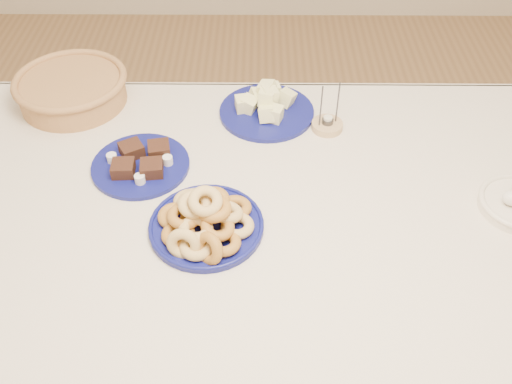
% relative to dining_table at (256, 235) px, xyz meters
% --- Properties ---
extents(ground, '(5.00, 5.00, 0.00)m').
position_rel_dining_table_xyz_m(ground, '(0.00, 0.00, -0.64)').
color(ground, olive).
rests_on(ground, ground).
extents(dining_table, '(1.71, 1.11, 0.75)m').
position_rel_dining_table_xyz_m(dining_table, '(0.00, 0.00, 0.00)').
color(dining_table, brown).
rests_on(dining_table, ground).
extents(donut_platter, '(0.35, 0.35, 0.13)m').
position_rel_dining_table_xyz_m(donut_platter, '(-0.12, -0.08, 0.14)').
color(donut_platter, navy).
rests_on(donut_platter, dining_table).
extents(melon_plate, '(0.33, 0.33, 0.10)m').
position_rel_dining_table_xyz_m(melon_plate, '(0.03, 0.39, 0.13)').
color(melon_plate, navy).
rests_on(melon_plate, dining_table).
extents(brownie_plate, '(0.30, 0.30, 0.05)m').
position_rel_dining_table_xyz_m(brownie_plate, '(-0.31, 0.15, 0.12)').
color(brownie_plate, navy).
rests_on(brownie_plate, dining_table).
extents(wicker_basket, '(0.44, 0.44, 0.09)m').
position_rel_dining_table_xyz_m(wicker_basket, '(-0.56, 0.45, 0.15)').
color(wicker_basket, olive).
rests_on(wicker_basket, dining_table).
extents(candle_holder, '(0.12, 0.12, 0.15)m').
position_rel_dining_table_xyz_m(candle_holder, '(0.20, 0.32, 0.12)').
color(candle_holder, tan).
rests_on(candle_holder, dining_table).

